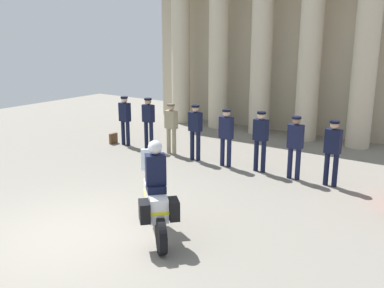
# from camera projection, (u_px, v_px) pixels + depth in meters

# --- Properties ---
(ground_plane) EXTENTS (28.00, 28.00, 0.00)m
(ground_plane) POSITION_uv_depth(u_px,v_px,m) (70.00, 235.00, 8.33)
(ground_plane) COLOR gray
(colonnade_backdrop) EXTENTS (10.70, 1.63, 6.68)m
(colonnade_backdrop) POSITION_uv_depth(u_px,v_px,m) (268.00, 43.00, 16.30)
(colonnade_backdrop) COLOR #B6AB91
(colonnade_backdrop) RESTS_ON ground_plane
(officer_in_row_0) EXTENTS (0.39, 0.24, 1.68)m
(officer_in_row_0) POSITION_uv_depth(u_px,v_px,m) (125.00, 117.00, 14.70)
(officer_in_row_0) COLOR black
(officer_in_row_0) RESTS_ON ground_plane
(officer_in_row_1) EXTENTS (0.39, 0.24, 1.70)m
(officer_in_row_1) POSITION_uv_depth(u_px,v_px,m) (148.00, 119.00, 14.19)
(officer_in_row_1) COLOR black
(officer_in_row_1) RESTS_ON ground_plane
(officer_in_row_2) EXTENTS (0.39, 0.24, 1.61)m
(officer_in_row_2) POSITION_uv_depth(u_px,v_px,m) (171.00, 125.00, 13.66)
(officer_in_row_2) COLOR gray
(officer_in_row_2) RESTS_ON ground_plane
(officer_in_row_3) EXTENTS (0.39, 0.24, 1.69)m
(officer_in_row_3) POSITION_uv_depth(u_px,v_px,m) (195.00, 128.00, 12.97)
(officer_in_row_3) COLOR black
(officer_in_row_3) RESTS_ON ground_plane
(officer_in_row_4) EXTENTS (0.39, 0.24, 1.67)m
(officer_in_row_4) POSITION_uv_depth(u_px,v_px,m) (226.00, 133.00, 12.36)
(officer_in_row_4) COLOR #141938
(officer_in_row_4) RESTS_ON ground_plane
(officer_in_row_5) EXTENTS (0.39, 0.24, 1.69)m
(officer_in_row_5) POSITION_uv_depth(u_px,v_px,m) (261.00, 137.00, 11.89)
(officer_in_row_5) COLOR black
(officer_in_row_5) RESTS_ON ground_plane
(officer_in_row_6) EXTENTS (0.39, 0.24, 1.68)m
(officer_in_row_6) POSITION_uv_depth(u_px,v_px,m) (295.00, 143.00, 11.28)
(officer_in_row_6) COLOR #141938
(officer_in_row_6) RESTS_ON ground_plane
(officer_in_row_7) EXTENTS (0.39, 0.24, 1.68)m
(officer_in_row_7) POSITION_uv_depth(u_px,v_px,m) (333.00, 148.00, 10.77)
(officer_in_row_7) COLOR black
(officer_in_row_7) RESTS_ON ground_plane
(motorcycle_with_rider) EXTENTS (1.61, 1.52, 1.90)m
(motorcycle_with_rider) POSITION_uv_depth(u_px,v_px,m) (156.00, 197.00, 8.10)
(motorcycle_with_rider) COLOR black
(motorcycle_with_rider) RESTS_ON ground_plane
(briefcase_on_ground) EXTENTS (0.10, 0.32, 0.36)m
(briefcase_on_ground) POSITION_uv_depth(u_px,v_px,m) (113.00, 138.00, 15.11)
(briefcase_on_ground) COLOR brown
(briefcase_on_ground) RESTS_ON ground_plane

